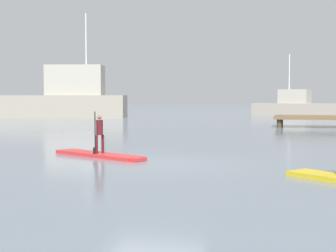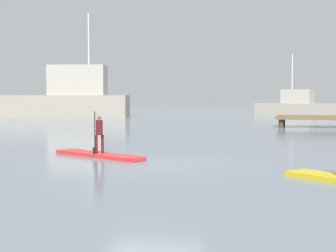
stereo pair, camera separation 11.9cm
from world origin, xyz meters
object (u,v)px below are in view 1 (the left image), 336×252
at_px(paddleboard_near, 100,155).
at_px(paddler_child_solo, 99,132).
at_px(motor_boat_small_navy, 296,106).
at_px(fishing_boat_white_large, 67,98).

xyz_separation_m(paddleboard_near, paddler_child_solo, (-0.00, -0.01, 0.67)).
xyz_separation_m(paddleboard_near, motor_boat_small_navy, (5.11, 39.28, 0.80)).
distance_m(paddler_child_solo, motor_boat_small_navy, 39.62).
relative_size(fishing_boat_white_large, motor_boat_small_navy, 1.22).
bearing_deg(motor_boat_small_navy, paddler_child_solo, -97.41).
bearing_deg(paddleboard_near, paddler_child_solo, -91.87).
distance_m(fishing_boat_white_large, motor_boat_small_navy, 22.98).
height_order(paddler_child_solo, motor_boat_small_navy, motor_boat_small_navy).
relative_size(paddleboard_near, paddler_child_solo, 2.70).
xyz_separation_m(paddleboard_near, fishing_boat_white_large, (-13.50, 25.81, 1.55)).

